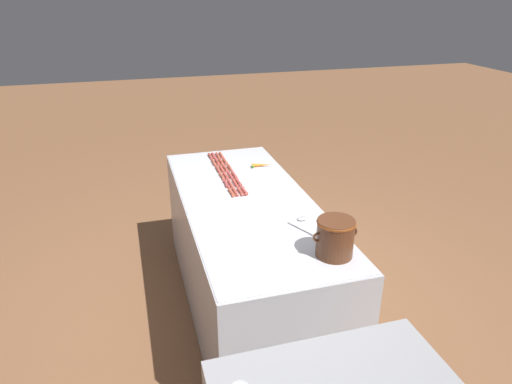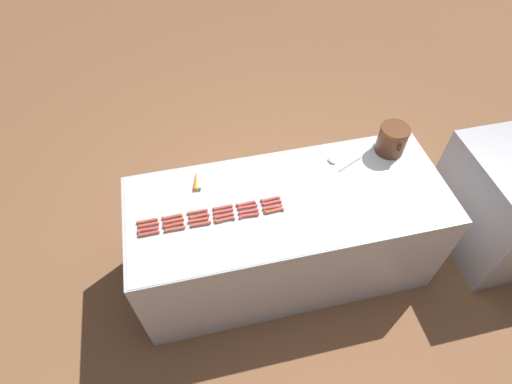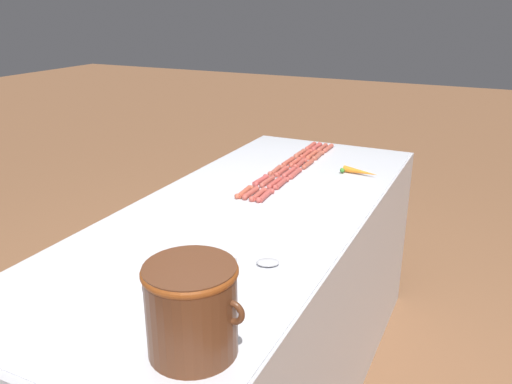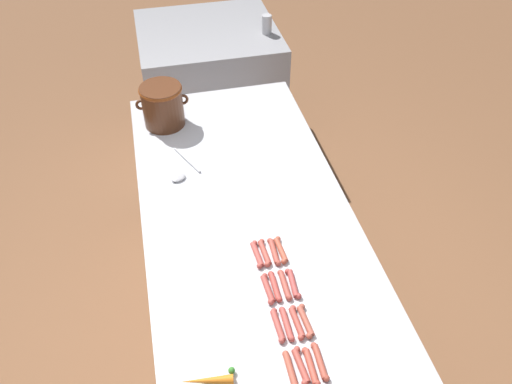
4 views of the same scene
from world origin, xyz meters
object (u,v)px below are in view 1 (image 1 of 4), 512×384
(hot_dog_18, at_px, (210,156))
(serving_spoon, at_px, (302,222))
(hot_dog_8, at_px, (226,168))
(carrot, at_px, (261,165))
(hot_dog_5, at_px, (244,191))
(hot_dog_17, at_px, (235,192))
(hot_dog_12, at_px, (214,156))
(hot_dog_15, at_px, (226,176))
(hot_dog_14, at_px, (222,168))
(hot_dog_21, at_px, (222,176))
(hot_dog_23, at_px, (231,192))
(hot_dog_11, at_px, (240,191))
(hot_dog_13, at_px, (217,162))
(hot_dog_3, at_px, (234,175))
(hot_dog_22, at_px, (226,184))
(hot_dog_1, at_px, (225,161))
(hot_dog_7, at_px, (221,162))
(bean_pot, at_px, (335,236))
(hot_dog_6, at_px, (218,156))
(hot_dog_4, at_px, (239,182))
(hot_dog_16, at_px, (230,183))
(hot_dog_2, at_px, (230,168))
(hot_dog_0, at_px, (221,155))
(hot_dog_19, at_px, (214,162))
(hot_dog_20, at_px, (218,169))
(hot_dog_10, at_px, (235,183))

(hot_dog_18, height_order, serving_spoon, hot_dog_18)
(hot_dog_8, bearing_deg, carrot, 176.25)
(hot_dog_5, distance_m, hot_dog_17, 0.07)
(hot_dog_12, distance_m, hot_dog_15, 0.48)
(hot_dog_12, bearing_deg, hot_dog_14, 90.34)
(hot_dog_21, distance_m, hot_dog_23, 0.33)
(hot_dog_11, relative_size, hot_dog_13, 1.00)
(hot_dog_3, distance_m, hot_dog_22, 0.19)
(hot_dog_1, bearing_deg, carrot, 144.53)
(hot_dog_7, height_order, hot_dog_13, same)
(hot_dog_12, height_order, bean_pot, bean_pot)
(hot_dog_6, distance_m, hot_dog_12, 0.04)
(hot_dog_21, bearing_deg, hot_dog_3, 176.98)
(hot_dog_4, xyz_separation_m, hot_dog_16, (0.07, 0.00, 0.00))
(hot_dog_2, distance_m, hot_dog_6, 0.32)
(hot_dog_0, relative_size, hot_dog_17, 1.00)
(carrot, bearing_deg, hot_dog_19, -26.56)
(hot_dog_4, bearing_deg, hot_dog_14, -79.24)
(hot_dog_19, bearing_deg, hot_dog_3, 107.25)
(hot_dog_12, height_order, hot_dog_23, same)
(bean_pot, bearing_deg, hot_dog_15, -75.83)
(hot_dog_20, distance_m, bean_pot, 1.50)
(hot_dog_13, xyz_separation_m, hot_dog_15, (-0.00, 0.33, 0.00))
(hot_dog_12, bearing_deg, serving_spoon, 102.05)
(hot_dog_0, distance_m, hot_dog_8, 0.33)
(hot_dog_4, bearing_deg, hot_dog_10, 8.12)
(hot_dog_16, height_order, hot_dog_18, same)
(hot_dog_11, height_order, hot_dog_14, same)
(hot_dog_21, height_order, hot_dog_23, same)
(hot_dog_0, distance_m, carrot, 0.44)
(hot_dog_10, height_order, hot_dog_19, same)
(hot_dog_3, relative_size, hot_dog_23, 1.00)
(hot_dog_6, distance_m, bean_pot, 1.80)
(hot_dog_10, relative_size, hot_dog_23, 1.00)
(hot_dog_3, distance_m, hot_dog_14, 0.18)
(hot_dog_3, bearing_deg, hot_dog_6, -86.21)
(hot_dog_13, xyz_separation_m, hot_dog_21, (0.03, 0.33, 0.00))
(hot_dog_1, relative_size, hot_dog_8, 1.00)
(hot_dog_10, bearing_deg, hot_dog_18, -84.11)
(hot_dog_19, bearing_deg, serving_spoon, 105.12)
(hot_dog_8, distance_m, carrot, 0.30)
(hot_dog_6, distance_m, hot_dog_11, 0.81)
(hot_dog_13, bearing_deg, hot_dog_1, 179.70)
(hot_dog_2, distance_m, hot_dog_15, 0.18)
(bean_pot, height_order, serving_spoon, bean_pot)
(hot_dog_3, height_order, hot_dog_21, same)
(hot_dog_14, bearing_deg, hot_dog_20, 16.37)
(hot_dog_12, height_order, hot_dog_16, same)
(hot_dog_4, distance_m, hot_dog_11, 0.17)
(hot_dog_1, xyz_separation_m, hot_dog_18, (0.10, -0.16, 0.00))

